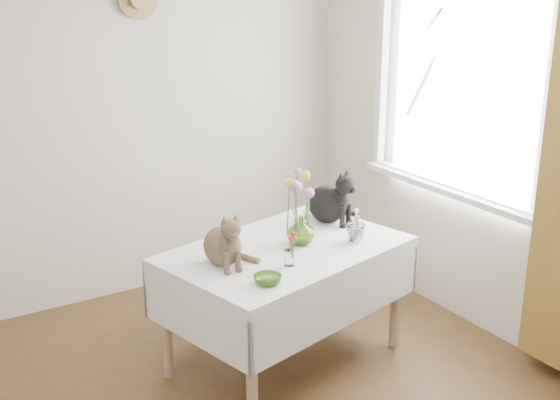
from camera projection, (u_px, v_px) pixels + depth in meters
room at (248, 226)px, 2.78m from camera, size 4.08×4.58×2.58m
window at (459, 108)px, 4.37m from camera, size 0.12×1.52×1.32m
dining_table at (286, 276)px, 4.02m from camera, size 1.51×1.15×0.72m
tabby_cat at (222, 236)px, 3.69m from camera, size 0.23×0.28×0.32m
black_cat at (327, 194)px, 4.33m from camera, size 0.33×0.36×0.35m
flower_vase at (301, 230)px, 3.99m from camera, size 0.19×0.19×0.17m
green_bowl at (268, 280)px, 3.50m from camera, size 0.17×0.17×0.04m
drinking_glass at (355, 233)px, 4.04m from camera, size 0.13×0.13×0.11m
candlestick at (357, 234)px, 4.01m from camera, size 0.05×0.05×0.16m
berry_jar at (289, 248)px, 3.69m from camera, size 0.05×0.05×0.22m
porcelain_figurine at (356, 217)px, 4.33m from camera, size 0.05×0.05×0.10m
flower_bouquet at (300, 186)px, 3.92m from camera, size 0.17×0.12×0.39m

